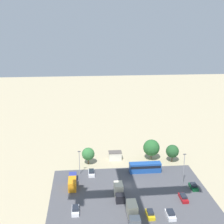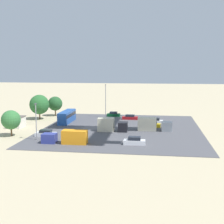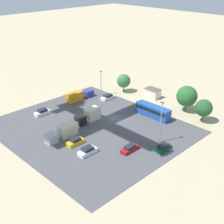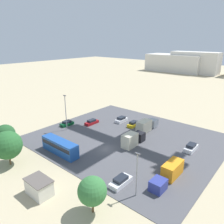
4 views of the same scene
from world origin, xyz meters
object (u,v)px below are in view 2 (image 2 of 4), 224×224
Objects in this scene: shed_building at (17,122)px; parked_car_2 at (152,125)px; parked_car_3 at (46,133)px; parked_car_4 at (114,114)px; bus at (67,116)px; parked_car_5 at (155,121)px; parked_car_1 at (134,141)px; parked_truck_2 at (67,137)px; parked_truck_0 at (111,125)px; parked_car_0 at (130,117)px; parked_truck_1 at (153,125)px.

shed_building reaches higher than parked_car_2.
parked_car_4 is at bearing 158.67° from parked_car_3.
parked_car_5 is at bearing 3.71° from bus.
parked_car_1 is at bearing 169.62° from parked_car_2.
bus is 2.50× the size of parked_car_4.
parked_car_4 is at bearing 38.35° from parked_car_2.
bus is 17.51m from parked_car_3.
shed_building is 1.00× the size of parked_car_3.
parked_car_4 is at bearing -7.70° from parked_truck_2.
parked_truck_0 is (22.38, 2.32, 0.90)m from parked_car_4.
shed_building is at bearing -141.08° from bus.
parked_car_5 is at bearing -35.52° from parked_truck_2.
parked_car_0 is at bearing 145.25° from parked_car_3.
parked_car_1 is at bearing -9.70° from parked_car_5.
parked_truck_1 is (-9.59, 24.02, 0.85)m from parked_car_3.
bus is at bearing 128.92° from shed_building.
parked_car_5 reaches higher than parked_car_3.
parked_truck_1 reaches higher than parked_truck_2.
parked_car_1 is 0.53× the size of parked_truck_1.
parked_car_4 is 23.63m from parked_truck_1.
parked_car_5 is 0.52× the size of parked_truck_1.
parked_car_2 reaches higher than parked_car_0.
parked_truck_2 is at bearing -18.76° from parked_car_0.
bus reaches higher than parked_car_4.
parked_truck_0 is at bearing 5.92° from parked_car_4.
parked_car_3 is 15.72m from parked_truck_0.
shed_building is 13.95m from parked_car_3.
parked_car_0 is 1.05× the size of parked_car_1.
parked_car_4 is at bearing 133.00° from shed_building.
parked_car_5 is at bearing 127.81° from parked_car_3.
parked_car_2 is 27.75m from parked_car_3.
parked_car_5 is (-1.59, 24.62, -1.07)m from bus.
parked_car_2 is 26.27m from parked_truck_2.
parked_truck_2 reaches higher than parked_car_1.
parked_car_2 is 19.92m from parked_car_4.
parked_car_1 is 14.77m from parked_truck_1.
parked_car_5 is (-23.80, 4.07, -0.01)m from parked_car_1.
parked_car_1 is at bearing 28.77° from parked_truck_0.
parked_car_1 is 19.09m from parked_car_2.
shed_building is at bearing -47.00° from parked_car_4.
parked_car_5 is at bearing 176.69° from parked_truck_1.
parked_car_1 reaches higher than parked_car_0.
parked_car_1 is at bearing 66.68° from shed_building.
parked_car_1 reaches higher than parked_car_5.
shed_building reaches higher than parked_car_4.
parked_truck_2 is at bearing -35.52° from parked_car_5.
shed_building is 22.89m from parked_truck_2.
bus is at bearing -179.85° from parked_car_3.
parked_car_0 is (-16.01, 28.01, -0.79)m from shed_building.
parked_car_2 is at bearing -8.14° from bus.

